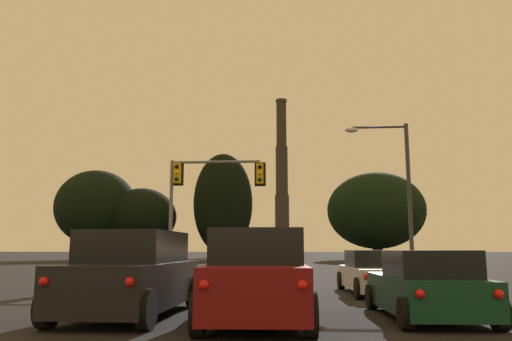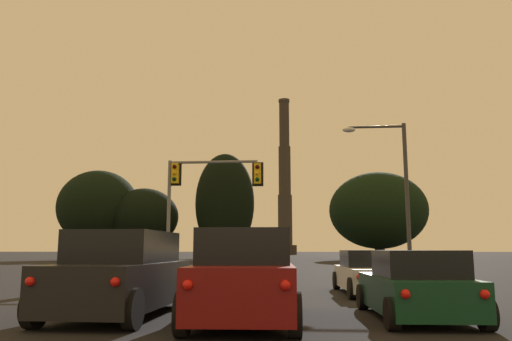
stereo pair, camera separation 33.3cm
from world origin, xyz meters
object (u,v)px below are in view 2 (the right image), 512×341
Objects in this scene: sedan_right_lane_front at (369,273)px; hatchback_right_lane_second at (415,287)px; suv_left_lane_second at (123,275)px; suv_center_lane_second at (246,277)px; smokestack at (285,192)px; street_lamp at (396,181)px; traffic_light_overhead_left at (200,188)px.

sedan_right_lane_front is 1.15× the size of hatchback_right_lane_second.
suv_center_lane_second is at bearing -10.88° from suv_left_lane_second.
hatchback_right_lane_second is at bearing -91.55° from sedan_right_lane_front.
smokestack reaches higher than sedan_right_lane_front.
traffic_light_overhead_left is at bearing 177.78° from street_lamp.
smokestack reaches higher than hatchback_right_lane_second.
suv_left_lane_second is (-6.28, -6.05, 0.23)m from sedan_right_lane_front.
smokestack is (0.73, 123.46, 15.92)m from suv_left_lane_second.
smokestack is at bearing 88.52° from suv_center_lane_second.
street_lamp is at bearing 69.38° from sedan_right_lane_front.
sedan_right_lane_front is at bearing -87.29° from smokestack.
traffic_light_overhead_left is 110.18m from smokestack.
sedan_right_lane_front is 11.48m from traffic_light_overhead_left.
street_lamp is at bearing -85.83° from smokestack.
traffic_light_overhead_left is at bearing 95.30° from suv_left_lane_second.
sedan_right_lane_front is at bearing -47.28° from traffic_light_overhead_left.
street_lamp reaches higher than sedan_right_lane_front.
sedan_right_lane_front is 0.79× the size of traffic_light_overhead_left.
smokestack reaches higher than street_lamp.
street_lamp reaches higher than suv_left_lane_second.
sedan_right_lane_front is 6.09m from hatchback_right_lane_second.
traffic_light_overhead_left is (-1.04, 13.97, 3.69)m from suv_left_lane_second.
sedan_right_lane_front is at bearing 88.88° from hatchback_right_lane_second.
sedan_right_lane_front is at bearing -108.11° from street_lamp.
street_lamp reaches higher than traffic_light_overhead_left.
hatchback_right_lane_second is at bearing 0.65° from suv_left_lane_second.
hatchback_right_lane_second is 0.10× the size of smokestack.
street_lamp is 110.82m from smokestack.
hatchback_right_lane_second is 0.69× the size of traffic_light_overhead_left.
suv_left_lane_second is at bearing -90.34° from smokestack.
suv_left_lane_second is at bearing -138.59° from sedan_right_lane_front.
smokestack is at bearing 94.17° from street_lamp.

